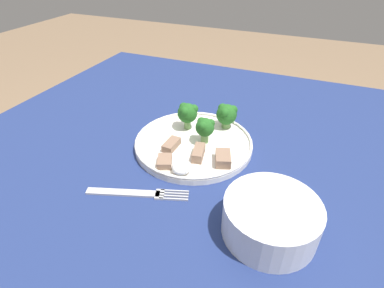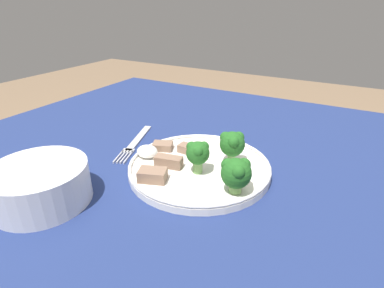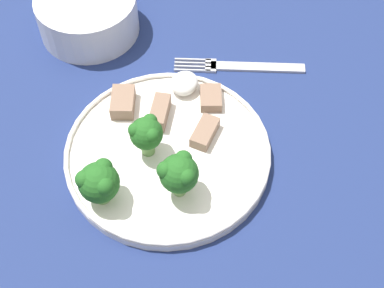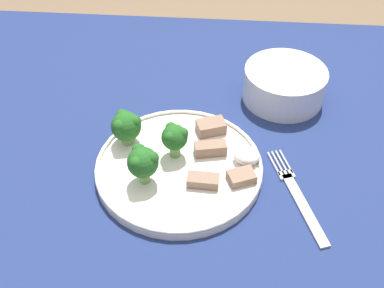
% 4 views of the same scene
% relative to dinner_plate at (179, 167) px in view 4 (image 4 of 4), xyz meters
% --- Properties ---
extents(table, '(1.06, 0.99, 0.75)m').
position_rel_dinner_plate_xyz_m(table, '(0.04, -0.02, -0.12)').
color(table, navy).
rests_on(table, ground_plane).
extents(dinner_plate, '(0.25, 0.25, 0.02)m').
position_rel_dinner_plate_xyz_m(dinner_plate, '(0.00, 0.00, 0.00)').
color(dinner_plate, white).
rests_on(dinner_plate, table).
extents(fork, '(0.08, 0.18, 0.00)m').
position_rel_dinner_plate_xyz_m(fork, '(0.18, -0.04, -0.01)').
color(fork, '#B2B2B7').
rests_on(fork, table).
extents(cream_bowl, '(0.14, 0.14, 0.06)m').
position_rel_dinner_plate_xyz_m(cream_bowl, '(0.17, 0.19, 0.02)').
color(cream_bowl, silver).
rests_on(cream_bowl, table).
extents(broccoli_floret_near_rim_left, '(0.05, 0.04, 0.06)m').
position_rel_dinner_plate_xyz_m(broccoli_floret_near_rim_left, '(-0.05, -0.03, 0.04)').
color(broccoli_floret_near_rim_left, '#709E56').
rests_on(broccoli_floret_near_rim_left, dinner_plate).
extents(broccoli_floret_center_left, '(0.04, 0.04, 0.06)m').
position_rel_dinner_plate_xyz_m(broccoli_floret_center_left, '(-0.01, 0.02, 0.04)').
color(broccoli_floret_center_left, '#709E56').
rests_on(broccoli_floret_center_left, dinner_plate).
extents(broccoli_floret_back_left, '(0.05, 0.05, 0.06)m').
position_rel_dinner_plate_xyz_m(broccoli_floret_back_left, '(-0.09, 0.05, 0.04)').
color(broccoli_floret_back_left, '#709E56').
rests_on(broccoli_floret_back_left, dinner_plate).
extents(meat_slice_front_slice, '(0.05, 0.04, 0.02)m').
position_rel_dinner_plate_xyz_m(meat_slice_front_slice, '(0.04, 0.08, 0.01)').
color(meat_slice_front_slice, '#846651').
rests_on(meat_slice_front_slice, dinner_plate).
extents(meat_slice_middle_slice, '(0.05, 0.02, 0.02)m').
position_rel_dinner_plate_xyz_m(meat_slice_middle_slice, '(0.03, -0.03, 0.01)').
color(meat_slice_middle_slice, '#846651').
rests_on(meat_slice_middle_slice, dinner_plate).
extents(meat_slice_rear_slice, '(0.05, 0.03, 0.02)m').
position_rel_dinner_plate_xyz_m(meat_slice_rear_slice, '(0.05, 0.03, 0.01)').
color(meat_slice_rear_slice, '#846651').
rests_on(meat_slice_rear_slice, dinner_plate).
extents(meat_slice_edge_slice, '(0.05, 0.04, 0.01)m').
position_rel_dinner_plate_xyz_m(meat_slice_edge_slice, '(0.09, -0.03, 0.01)').
color(meat_slice_edge_slice, '#846651').
rests_on(meat_slice_edge_slice, dinner_plate).
extents(sauce_dollop, '(0.04, 0.04, 0.02)m').
position_rel_dinner_plate_xyz_m(sauce_dollop, '(0.10, 0.02, 0.01)').
color(sauce_dollop, white).
rests_on(sauce_dollop, dinner_plate).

